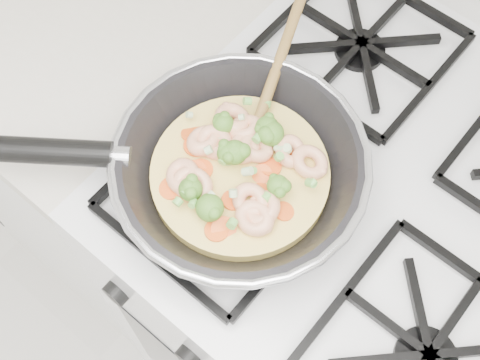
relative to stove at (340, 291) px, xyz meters
The scene contains 3 objects.
stove is the anchor object (origin of this frame).
counter_left 0.80m from the stove, behind, with size 1.00×0.60×0.90m.
skillet 0.53m from the stove, 139.50° to the right, with size 0.42×0.49×0.10m.
Camera 1 is at (0.09, 1.31, 1.63)m, focal length 48.44 mm.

